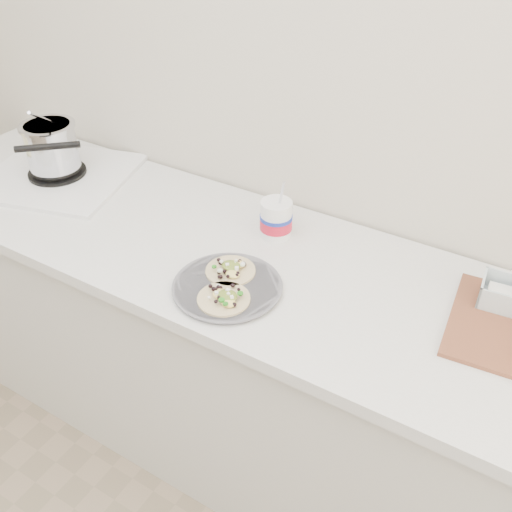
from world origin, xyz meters
The scene contains 4 objects.
counter centered at (0.00, 1.43, 0.45)m, with size 2.44×0.66×0.90m.
stove centered at (-0.74, 1.47, 0.98)m, with size 0.60×0.58×0.24m.
taco_plate centered at (0.13, 1.26, 0.92)m, with size 0.30×0.30×0.04m.
tub centered at (0.11, 1.55, 0.97)m, with size 0.10×0.10×0.22m.
Camera 1 is at (0.81, 0.28, 1.88)m, focal length 40.00 mm.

